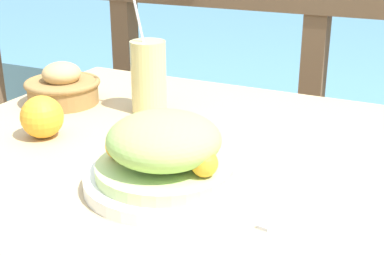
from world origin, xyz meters
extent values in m
cube|color=tan|center=(0.00, 0.00, 0.73)|extent=(1.02, 0.91, 0.04)
cube|color=tan|center=(-0.45, 0.39, 0.35)|extent=(0.06, 0.06, 0.71)
cube|color=brown|center=(-0.68, 0.87, 0.44)|extent=(0.07, 0.07, 0.87)
cube|color=brown|center=(0.00, 0.87, 0.44)|extent=(0.07, 0.07, 0.87)
cylinder|color=white|center=(0.01, -0.10, 0.76)|extent=(0.24, 0.24, 0.02)
cylinder|color=#C6DB8E|center=(0.01, -0.10, 0.78)|extent=(0.21, 0.21, 0.02)
ellipsoid|color=#9EC660|center=(0.01, -0.10, 0.83)|extent=(0.17, 0.17, 0.08)
sphere|color=#F9A328|center=(0.08, -0.11, 0.81)|extent=(0.04, 0.04, 0.04)
sphere|color=#F9A328|center=(-0.07, -0.11, 0.81)|extent=(0.04, 0.04, 0.04)
cylinder|color=#DBCC7F|center=(-0.19, 0.19, 0.82)|extent=(0.07, 0.07, 0.15)
cylinder|color=white|center=(-0.19, 0.18, 0.89)|extent=(0.06, 0.02, 0.21)
cylinder|color=olive|center=(-0.39, 0.16, 0.78)|extent=(0.15, 0.15, 0.05)
torus|color=olive|center=(-0.39, 0.16, 0.80)|extent=(0.17, 0.17, 0.01)
ellipsoid|color=tan|center=(-0.39, 0.16, 0.82)|extent=(0.08, 0.08, 0.05)
cube|color=silver|center=(0.19, -0.06, 0.75)|extent=(0.05, 0.18, 0.00)
sphere|color=#F9A328|center=(-0.29, -0.02, 0.79)|extent=(0.08, 0.08, 0.08)
camera|label=1|loc=(0.36, -0.73, 1.12)|focal=50.00mm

